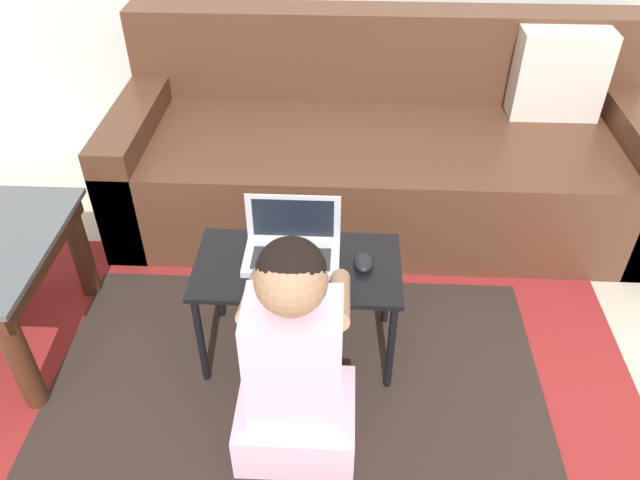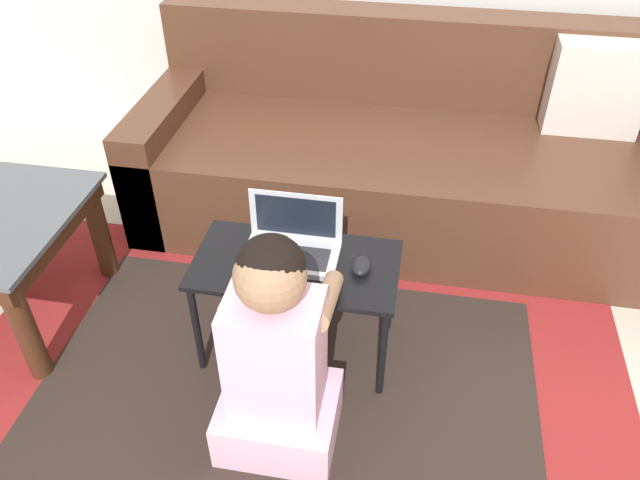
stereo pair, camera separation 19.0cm
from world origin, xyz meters
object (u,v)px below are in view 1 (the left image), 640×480
couch (384,152)px  person_seated (295,363)px  laptop (292,248)px  computer_mouse (363,261)px  laptop_desk (298,276)px

couch → person_seated: size_ratio=2.92×
laptop → person_seated: (0.04, -0.39, -0.08)m
computer_mouse → laptop: bearing=170.9°
laptop_desk → computer_mouse: (0.20, 0.00, 0.06)m
couch → laptop_desk: (-0.30, -0.88, 0.06)m
laptop_desk → laptop: size_ratio=2.17×
computer_mouse → person_seated: (-0.18, -0.35, -0.07)m
couch → laptop_desk: couch is taller
computer_mouse → person_seated: size_ratio=0.13×
laptop → computer_mouse: laptop is taller
couch → person_seated: (-0.28, -1.23, 0.06)m
couch → laptop: bearing=-110.8°
couch → computer_mouse: 0.89m
laptop → person_seated: bearing=-84.6°
person_seated → laptop: bearing=95.4°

